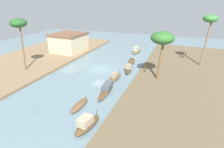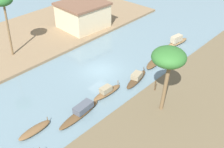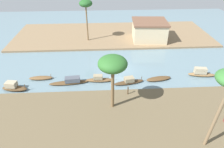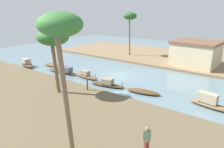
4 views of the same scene
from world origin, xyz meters
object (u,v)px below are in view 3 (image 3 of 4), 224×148
object	(u,v)px
palm_tree_left_near	(113,65)
riverside_building	(149,30)
sampan_downstream_large	(14,87)
sampan_with_tall_canopy	(201,73)
sampan_near_left_bank	(129,81)
sampan_upstream_small	(99,79)
sampan_with_red_awning	(41,78)
palm_tree_right_tall	(86,4)
mooring_post	(128,90)
sampan_foreground	(159,79)
sampan_open_hull	(70,81)

from	to	relation	value
palm_tree_left_near	riverside_building	distance (m)	21.25
sampan_downstream_large	sampan_with_tall_canopy	bearing A→B (deg)	12.72
palm_tree_left_near	riverside_building	bearing A→B (deg)	67.16
sampan_near_left_bank	palm_tree_left_near	world-z (taller)	palm_tree_left_near
sampan_upstream_small	sampan_near_left_bank	distance (m)	4.06
sampan_with_tall_canopy	sampan_downstream_large	xyz separation A→B (m)	(-25.36, -1.98, -0.02)
sampan_with_red_awning	sampan_downstream_large	distance (m)	3.71
palm_tree_left_near	palm_tree_right_tall	xyz separation A→B (m)	(-3.58, 19.44, 1.29)
sampan_upstream_small	mooring_post	bearing A→B (deg)	-42.64
sampan_upstream_small	sampan_foreground	size ratio (longest dim) A/B	1.01
sampan_with_tall_canopy	sampan_open_hull	bearing A→B (deg)	-169.38
sampan_open_hull	sampan_with_red_awning	bearing A→B (deg)	157.78
sampan_with_red_awning	sampan_downstream_large	bearing A→B (deg)	-140.60
mooring_post	palm_tree_right_tall	xyz separation A→B (m)	(-5.58, 17.19, 6.19)
sampan_with_tall_canopy	sampan_downstream_large	distance (m)	25.44
sampan_foreground	palm_tree_right_tall	bearing A→B (deg)	116.68
sampan_open_hull	sampan_foreground	bearing A→B (deg)	-3.61
mooring_post	sampan_downstream_large	bearing A→B (deg)	171.87
palm_tree_right_tall	sampan_with_tall_canopy	bearing A→B (deg)	-38.51
palm_tree_right_tall	sampan_with_red_awning	bearing A→B (deg)	-115.22
sampan_with_tall_canopy	riverside_building	distance (m)	13.98
sampan_open_hull	sampan_downstream_large	world-z (taller)	sampan_downstream_large
sampan_with_tall_canopy	palm_tree_right_tall	world-z (taller)	palm_tree_right_tall
sampan_near_left_bank	palm_tree_left_near	bearing A→B (deg)	-127.66
sampan_downstream_large	mooring_post	distance (m)	14.55
sampan_open_hull	sampan_with_tall_canopy	bearing A→B (deg)	-1.86
palm_tree_left_near	riverside_building	size ratio (longest dim) A/B	0.95
sampan_with_red_awning	sampan_downstream_large	xyz separation A→B (m)	(-2.82, -2.40, 0.25)
sampan_foreground	sampan_with_red_awning	xyz separation A→B (m)	(-16.29, 1.10, 0.01)
sampan_upstream_small	mooring_post	distance (m)	4.95
riverside_building	sampan_upstream_small	bearing A→B (deg)	-121.34
sampan_upstream_small	sampan_downstream_large	distance (m)	10.99
mooring_post	palm_tree_left_near	world-z (taller)	palm_tree_left_near
sampan_with_red_awning	riverside_building	bearing A→B (deg)	34.47
sampan_upstream_small	sampan_with_tall_canopy	bearing A→B (deg)	4.35
sampan_near_left_bank	mooring_post	bearing A→B (deg)	-111.43
sampan_near_left_bank	mooring_post	xyz separation A→B (m)	(-0.50, -2.75, 0.56)
sampan_downstream_large	sampan_near_left_bank	bearing A→B (deg)	10.94
sampan_open_hull	mooring_post	xyz separation A→B (m)	(7.39, -3.13, 0.52)
sampan_open_hull	sampan_downstream_large	xyz separation A→B (m)	(-7.01, -1.07, 0.10)
sampan_with_red_awning	sampan_foreground	bearing A→B (deg)	-4.80
sampan_upstream_small	sampan_downstream_large	bearing A→B (deg)	-170.53
palm_tree_right_tall	riverside_building	distance (m)	12.70
sampan_foreground	palm_tree_right_tall	xyz separation A→B (m)	(-10.29, 13.84, 6.87)
sampan_near_left_bank	palm_tree_right_tall	size ratio (longest dim) A/B	0.56
sampan_with_tall_canopy	sampan_open_hull	world-z (taller)	sampan_with_tall_canopy
sampan_downstream_large	palm_tree_right_tall	world-z (taller)	palm_tree_right_tall
sampan_foreground	sampan_with_red_awning	distance (m)	16.33
sampan_upstream_small	palm_tree_right_tall	bearing A→B (deg)	100.74
sampan_near_left_bank	riverside_building	distance (m)	15.47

